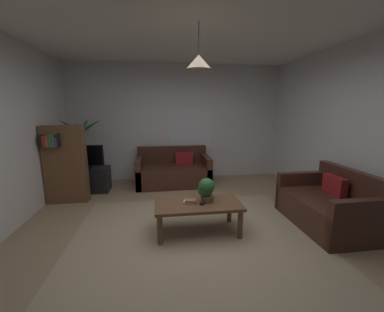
{
  "coord_description": "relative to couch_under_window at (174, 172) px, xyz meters",
  "views": [
    {
      "loc": [
        -0.45,
        -2.88,
        1.7
      ],
      "look_at": [
        0.0,
        0.3,
        1.05
      ],
      "focal_mm": 22.29,
      "sensor_mm": 36.0,
      "label": 1
    }
  ],
  "objects": [
    {
      "name": "book_on_table_0",
      "position": [
        0.07,
        -2.19,
        0.18
      ],
      "size": [
        0.17,
        0.13,
        0.03
      ],
      "primitive_type": "cube",
      "rotation": [
        0.0,
        0.0,
        -0.2
      ],
      "color": "beige",
      "rests_on": "coffee_table"
    },
    {
      "name": "floor",
      "position": [
        0.14,
        -2.32,
        -0.28
      ],
      "size": [
        4.98,
        5.65,
        0.02
      ],
      "primitive_type": "cube",
      "color": "#9E8466",
      "rests_on": "ground"
    },
    {
      "name": "tv",
      "position": [
        -1.8,
        -0.27,
        0.47
      ],
      "size": [
        0.75,
        0.16,
        0.47
      ],
      "color": "black",
      "rests_on": "tv_stand"
    },
    {
      "name": "couch_under_window",
      "position": [
        0.0,
        0.0,
        0.0
      ],
      "size": [
        1.6,
        0.88,
        0.82
      ],
      "color": "#47281E",
      "rests_on": "ground"
    },
    {
      "name": "book_on_table_1",
      "position": [
        0.09,
        -2.2,
        0.2
      ],
      "size": [
        0.16,
        0.14,
        0.02
      ],
      "primitive_type": "cube",
      "rotation": [
        0.0,
        0.0,
        -0.18
      ],
      "color": "#99663F",
      "rests_on": "coffee_table"
    },
    {
      "name": "potted_plant_on_table",
      "position": [
        0.31,
        -2.16,
        0.33
      ],
      "size": [
        0.22,
        0.23,
        0.33
      ],
      "color": "brown",
      "rests_on": "coffee_table"
    },
    {
      "name": "window_pane",
      "position": [
        0.44,
        0.5,
        0.93
      ],
      "size": [
        1.03,
        0.01,
        0.92
      ],
      "primitive_type": "cube",
      "color": "white"
    },
    {
      "name": "ceiling",
      "position": [
        0.14,
        -2.32,
        2.44
      ],
      "size": [
        4.98,
        5.65,
        0.02
      ],
      "primitive_type": "cube",
      "color": "white"
    },
    {
      "name": "rug",
      "position": [
        0.14,
        -2.52,
        -0.27
      ],
      "size": [
        3.24,
        3.11,
        0.01
      ],
      "primitive_type": "cube",
      "color": "tan",
      "rests_on": "ground"
    },
    {
      "name": "wall_right",
      "position": [
        2.66,
        -2.32,
        1.08
      ],
      "size": [
        0.06,
        5.65,
        2.7
      ],
      "primitive_type": "cube",
      "color": "silver",
      "rests_on": "ground"
    },
    {
      "name": "couch_right_side",
      "position": [
        2.12,
        -2.25,
        0.0
      ],
      "size": [
        0.88,
        1.35,
        0.82
      ],
      "rotation": [
        0.0,
        0.0,
        -1.57
      ],
      "color": "#47281E",
      "rests_on": "ground"
    },
    {
      "name": "tv_stand",
      "position": [
        -1.8,
        -0.25,
        -0.02
      ],
      "size": [
        0.9,
        0.44,
        0.5
      ],
      "primitive_type": "cube",
      "color": "black",
      "rests_on": "ground"
    },
    {
      "name": "potted_palm_corner",
      "position": [
        -1.99,
        0.21,
        0.39
      ],
      "size": [
        0.84,
        0.75,
        1.54
      ],
      "color": "#B77051",
      "rests_on": "ground"
    },
    {
      "name": "remote_on_table_0",
      "position": [
        0.27,
        -2.23,
        0.17
      ],
      "size": [
        0.14,
        0.16,
        0.02
      ],
      "primitive_type": "cube",
      "rotation": [
        0.0,
        0.0,
        5.6
      ],
      "color": "black",
      "rests_on": "coffee_table"
    },
    {
      "name": "coffee_table",
      "position": [
        0.19,
        -2.2,
        0.09
      ],
      "size": [
        1.17,
        0.6,
        0.43
      ],
      "color": "brown",
      "rests_on": "ground"
    },
    {
      "name": "wall_back",
      "position": [
        0.14,
        0.53,
        1.08
      ],
      "size": [
        5.1,
        0.06,
        2.7
      ],
      "primitive_type": "cube",
      "color": "silver",
      "rests_on": "ground"
    },
    {
      "name": "bookshelf_corner",
      "position": [
        -1.99,
        -0.77,
        0.44
      ],
      "size": [
        0.7,
        0.31,
        1.4
      ],
      "color": "brown",
      "rests_on": "ground"
    },
    {
      "name": "pendant_lamp",
      "position": [
        0.19,
        -2.2,
        1.98
      ],
      "size": [
        0.31,
        0.31,
        0.54
      ],
      "color": "black"
    }
  ]
}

